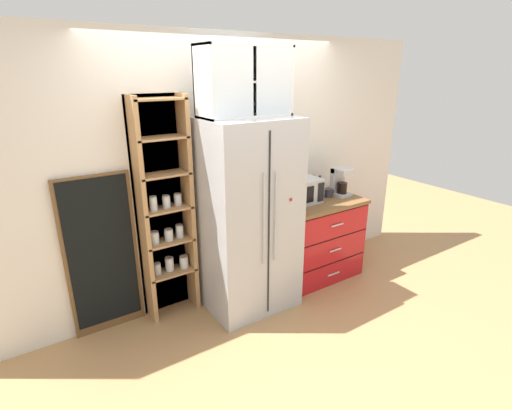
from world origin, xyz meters
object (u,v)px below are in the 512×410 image
at_px(bottle_green, 319,190).
at_px(microwave, 298,191).
at_px(refrigerator, 247,216).
at_px(mug_charcoal, 329,193).
at_px(coffee_maker, 340,181).
at_px(mug_navy, 321,194).
at_px(bottle_amber, 313,188).
at_px(chalkboard_menu, 102,255).

bearing_deg(bottle_green, microwave, 164.50).
relative_size(refrigerator, mug_charcoal, 14.82).
bearing_deg(microwave, coffee_maker, -4.28).
height_order(mug_charcoal, bottle_green, bottle_green).
xyz_separation_m(mug_navy, bottle_green, (-0.06, -0.04, 0.07)).
distance_m(coffee_maker, bottle_amber, 0.34).
xyz_separation_m(mug_navy, bottle_amber, (-0.06, 0.06, 0.06)).
distance_m(refrigerator, mug_navy, 0.99).
bearing_deg(bottle_green, mug_navy, 32.91).
bearing_deg(microwave, mug_charcoal, -4.47).
height_order(mug_charcoal, chalkboard_menu, chalkboard_menu).
bearing_deg(microwave, bottle_amber, 8.79).
bearing_deg(bottle_amber, refrigerator, -171.82).
height_order(microwave, chalkboard_menu, chalkboard_menu).
distance_m(microwave, bottle_green, 0.24).
bearing_deg(bottle_green, mug_charcoal, 10.67).
distance_m(mug_charcoal, bottle_amber, 0.20).
relative_size(coffee_maker, bottle_amber, 1.19).
relative_size(refrigerator, microwave, 4.17).
distance_m(refrigerator, microwave, 0.71).
relative_size(mug_charcoal, chalkboard_menu, 0.09).
xyz_separation_m(microwave, chalkboard_menu, (-1.96, 0.23, -0.30)).
height_order(coffee_maker, bottle_amber, coffee_maker).
height_order(coffee_maker, mug_charcoal, coffee_maker).
bearing_deg(mug_charcoal, chalkboard_menu, 173.60).
bearing_deg(bottle_green, refrigerator, -178.02).
xyz_separation_m(refrigerator, mug_charcoal, (1.10, 0.06, 0.02)).
relative_size(refrigerator, mug_navy, 17.34).
bearing_deg(bottle_green, coffee_maker, 4.00).
bearing_deg(mug_navy, microwave, 175.37).
bearing_deg(mug_charcoal, refrigerator, -176.62).
relative_size(coffee_maker, mug_charcoal, 2.50).
distance_m(microwave, coffee_maker, 0.56).
bearing_deg(microwave, mug_navy, -4.63).
bearing_deg(mug_navy, chalkboard_menu, 173.49).
bearing_deg(coffee_maker, microwave, 175.72).
distance_m(microwave, bottle_amber, 0.24).
bearing_deg(chalkboard_menu, mug_navy, -6.51).
distance_m(refrigerator, coffee_maker, 1.26).
xyz_separation_m(coffee_maker, mug_navy, (-0.26, 0.02, -0.11)).
height_order(refrigerator, mug_charcoal, refrigerator).
relative_size(microwave, chalkboard_menu, 0.31).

